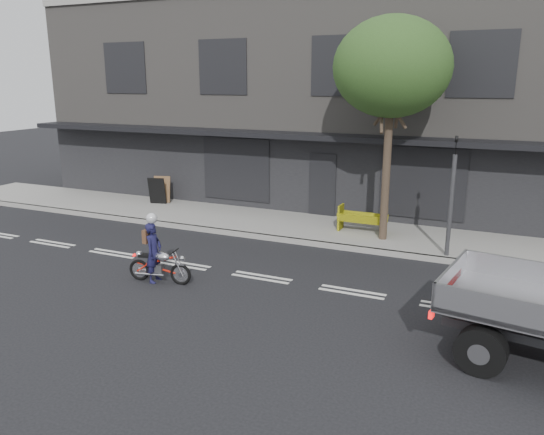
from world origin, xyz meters
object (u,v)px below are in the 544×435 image
(motorcycle, at_px, (159,265))
(construction_barrier, at_px, (361,220))
(traffic_light_pole, at_px, (451,203))
(sandwich_board, at_px, (157,191))
(street_tree, at_px, (392,68))
(rider, at_px, (154,252))

(motorcycle, bearing_deg, construction_barrier, 50.04)
(traffic_light_pole, bearing_deg, construction_barrier, 158.08)
(traffic_light_pole, relative_size, construction_barrier, 2.24)
(construction_barrier, height_order, sandwich_board, sandwich_board)
(construction_barrier, xyz_separation_m, sandwich_board, (-8.45, 0.83, 0.10))
(construction_barrier, bearing_deg, motorcycle, -122.03)
(street_tree, distance_m, rider, 8.47)
(street_tree, bearing_deg, traffic_light_pole, -23.03)
(street_tree, distance_m, construction_barrier, 4.76)
(street_tree, relative_size, construction_barrier, 4.32)
(motorcycle, bearing_deg, sandwich_board, 118.16)
(motorcycle, height_order, construction_barrier, construction_barrier)
(traffic_light_pole, bearing_deg, rider, -144.56)
(sandwich_board, bearing_deg, motorcycle, -68.41)
(construction_barrier, bearing_deg, sandwich_board, 174.41)
(sandwich_board, bearing_deg, rider, -69.27)
(street_tree, relative_size, motorcycle, 3.98)
(street_tree, distance_m, traffic_light_pole, 4.23)
(traffic_light_pole, relative_size, motorcycle, 2.06)
(rider, relative_size, construction_barrier, 0.98)
(rider, xyz_separation_m, construction_barrier, (3.78, 5.80, -0.18))
(street_tree, relative_size, rider, 4.42)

